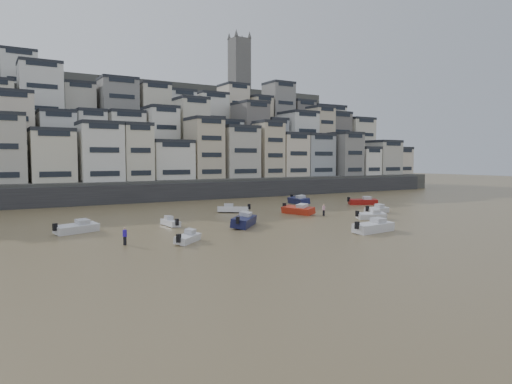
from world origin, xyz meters
TOP-DOWN VIEW (x-y plane):
  - ground at (0.00, 0.00)m, footprint 400.00×400.00m
  - harbor_wall at (10.00, 65.00)m, footprint 140.00×3.00m
  - hillside at (14.73, 104.84)m, footprint 141.04×66.00m
  - boat_a at (14.31, 15.94)m, footprint 6.24×2.64m
  - boat_b at (22.41, 24.25)m, footprint 4.71×2.81m
  - boat_c at (3.90, 27.51)m, footprint 6.08×6.27m
  - boat_d at (28.24, 28.84)m, footprint 5.00×2.14m
  - boat_e at (17.17, 34.24)m, footprint 3.23×6.14m
  - boat_f at (-3.76, 32.61)m, footprint 1.52×4.19m
  - boat_g at (36.04, 39.78)m, footprint 5.84×4.26m
  - boat_h at (9.79, 41.18)m, footprint 5.27×4.43m
  - boat_i at (26.79, 47.05)m, footprint 3.04×6.50m
  - boat_j at (-6.37, 20.87)m, footprint 4.08×3.86m
  - boat_k at (-14.78, 32.83)m, footprint 5.61×3.46m
  - person_blue at (-12.10, 22.82)m, footprint 0.44×0.44m
  - person_pink at (19.22, 30.65)m, footprint 0.44×0.44m

SIDE VIEW (x-z plane):
  - ground at x=0.00m, z-range 0.00..0.00m
  - boat_f at x=-3.76m, z-range 0.00..1.13m
  - boat_j at x=-6.37m, z-range 0.00..1.16m
  - boat_b at x=22.41m, z-range 0.00..1.22m
  - boat_d at x=28.24m, z-range 0.00..1.32m
  - boat_h at x=9.79m, z-range 0.00..1.43m
  - boat_k at x=-14.78m, z-range 0.00..1.45m
  - boat_g at x=36.04m, z-range 0.00..1.54m
  - boat_e at x=17.17m, z-range 0.00..1.60m
  - boat_a at x=14.31m, z-range 0.00..1.65m
  - boat_i at x=26.79m, z-range 0.00..1.71m
  - person_blue at x=-12.10m, z-range 0.00..1.74m
  - person_pink at x=19.22m, z-range 0.00..1.74m
  - boat_c at x=3.90m, z-range 0.00..1.80m
  - harbor_wall at x=10.00m, z-range 0.00..3.50m
  - hillside at x=14.73m, z-range -11.99..38.01m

